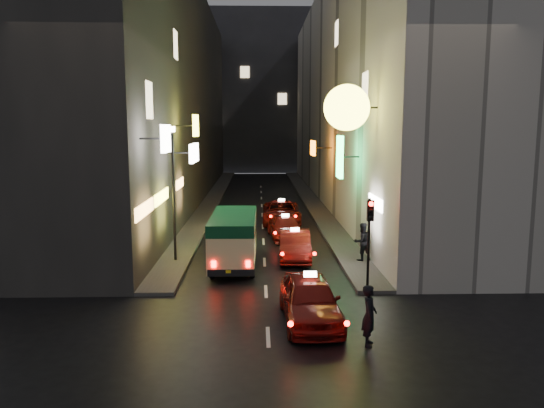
{
  "coord_description": "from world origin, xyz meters",
  "views": [
    {
      "loc": [
        -0.29,
        -11.43,
        6.4
      ],
      "look_at": [
        0.36,
        13.0,
        2.79
      ],
      "focal_mm": 35.0,
      "sensor_mm": 36.0,
      "label": 1
    }
  ],
  "objects": [
    {
      "name": "sidewalk_right",
      "position": [
        4.25,
        34.0,
        0.07
      ],
      "size": [
        1.5,
        52.0,
        0.15
      ],
      "primitive_type": "cube",
      "color": "#474442",
      "rests_on": "ground"
    },
    {
      "name": "ground",
      "position": [
        0.0,
        0.0,
        0.0
      ],
      "size": [
        120.0,
        120.0,
        0.0
      ],
      "primitive_type": "plane",
      "color": "black",
      "rests_on": "ground"
    },
    {
      "name": "taxi_near",
      "position": [
        1.4,
        5.24,
        0.89
      ],
      "size": [
        2.52,
        5.7,
        1.95
      ],
      "color": "maroon",
      "rests_on": "ground"
    },
    {
      "name": "taxi_far",
      "position": [
        1.25,
        23.15,
        0.86
      ],
      "size": [
        2.31,
        5.46,
        1.89
      ],
      "color": "maroon",
      "rests_on": "ground"
    },
    {
      "name": "pedestrian_crossing",
      "position": [
        2.95,
        3.33,
        1.03
      ],
      "size": [
        0.59,
        0.76,
        2.06
      ],
      "primitive_type": "imported",
      "rotation": [
        0.0,
        0.0,
        1.33
      ],
      "color": "black",
      "rests_on": "ground"
    },
    {
      "name": "lamp_post",
      "position": [
        -4.2,
        13.0,
        3.72
      ],
      "size": [
        0.28,
        0.28,
        6.22
      ],
      "color": "black",
      "rests_on": "sidewalk_left"
    },
    {
      "name": "traffic_light",
      "position": [
        4.0,
        8.47,
        2.69
      ],
      "size": [
        0.26,
        0.43,
        3.5
      ],
      "color": "black",
      "rests_on": "sidewalk_right"
    },
    {
      "name": "building_left",
      "position": [
        -8.0,
        33.99,
        9.0
      ],
      "size": [
        7.67,
        52.0,
        18.0
      ],
      "color": "#353330",
      "rests_on": "ground"
    },
    {
      "name": "taxi_third",
      "position": [
        1.26,
        18.35,
        0.73
      ],
      "size": [
        2.34,
        4.76,
        1.63
      ],
      "color": "maroon",
      "rests_on": "ground"
    },
    {
      "name": "sidewalk_left",
      "position": [
        -4.25,
        34.0,
        0.07
      ],
      "size": [
        1.5,
        52.0,
        0.15
      ],
      "primitive_type": "cube",
      "color": "#474442",
      "rests_on": "ground"
    },
    {
      "name": "building_right",
      "position": [
        8.0,
        33.99,
        9.0
      ],
      "size": [
        8.38,
        52.0,
        18.0
      ],
      "color": "beige",
      "rests_on": "ground"
    },
    {
      "name": "building_far",
      "position": [
        0.0,
        66.0,
        11.0
      ],
      "size": [
        30.0,
        10.0,
        22.0
      ],
      "primitive_type": "cube",
      "color": "#37373C",
      "rests_on": "ground"
    },
    {
      "name": "taxi_second",
      "position": [
        1.48,
        13.55,
        0.8
      ],
      "size": [
        2.26,
        5.12,
        1.77
      ],
      "color": "maroon",
      "rests_on": "ground"
    },
    {
      "name": "minibus",
      "position": [
        -1.4,
        12.25,
        1.53
      ],
      "size": [
        2.03,
        5.64,
        2.42
      ],
      "color": "beige",
      "rests_on": "ground"
    },
    {
      "name": "pedestrian_sidewalk",
      "position": [
        4.56,
        12.67,
        1.16
      ],
      "size": [
        0.88,
        0.71,
        2.02
      ],
      "primitive_type": "imported",
      "rotation": [
        0.0,
        0.0,
        3.5
      ],
      "color": "black",
      "rests_on": "sidewalk_right"
    }
  ]
}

